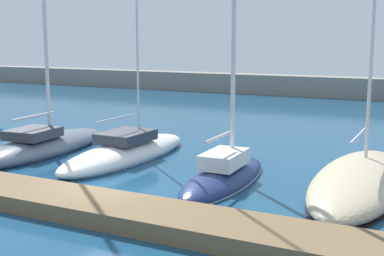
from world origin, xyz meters
name	(u,v)px	position (x,y,z in m)	size (l,w,h in m)	color
ground_plane	(107,197)	(0.00, 0.00, 0.00)	(120.00, 120.00, 0.00)	navy
dock_pier	(75,203)	(0.00, -1.72, 0.27)	(30.57, 2.29, 0.54)	brown
breakwater_seawall	(333,87)	(0.00, 36.07, 0.96)	(108.00, 2.27, 1.93)	gray
sailboat_slate_second	(44,143)	(-7.22, 4.71, 0.47)	(3.42, 9.25, 17.30)	slate
sailboat_white_third	(127,151)	(-2.77, 5.30, 0.36)	(2.72, 9.15, 16.16)	white
sailboat_navy_fourth	(224,173)	(2.87, 3.67, 0.39)	(2.29, 7.13, 15.34)	navy
sailboat_sand_fifth	(359,180)	(7.70, 5.17, 0.32)	(3.35, 10.21, 18.06)	beige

